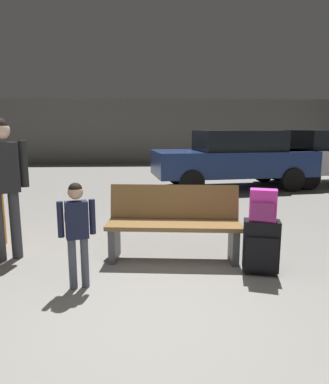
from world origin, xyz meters
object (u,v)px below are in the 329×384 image
bench (174,223)px  parked_car_near (233,158)px  backpack_bright (263,206)px  adult (3,174)px  child (77,224)px  suitcase (261,246)px

bench → parked_car_near: 5.41m
backpack_bright → adult: 2.99m
backpack_bright → adult: size_ratio=0.20×
bench → child: bearing=-142.9°
suitcase → parked_car_near: parked_car_near is taller
bench → suitcase: bench is taller
adult → parked_car_near: (4.00, 4.96, -0.24)m
backpack_bright → child: (-1.92, -0.23, -0.11)m
backpack_bright → adult: bearing=168.5°
child → adult: (-1.00, 0.83, 0.39)m
backpack_bright → parked_car_near: (1.08, 5.55, 0.03)m
child → parked_car_near: 6.52m
child → parked_car_near: (3.00, 5.78, 0.15)m
parked_car_near → adult: bearing=-128.9°
adult → parked_car_near: adult is taller
backpack_bright → child: bearing=-173.1°
child → adult: 1.35m
bench → suitcase: size_ratio=2.72×
bench → adult: size_ratio=0.97×
child → parked_car_near: bearing=62.6°
adult → suitcase: bearing=-11.5°
child → suitcase: bearing=6.9°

